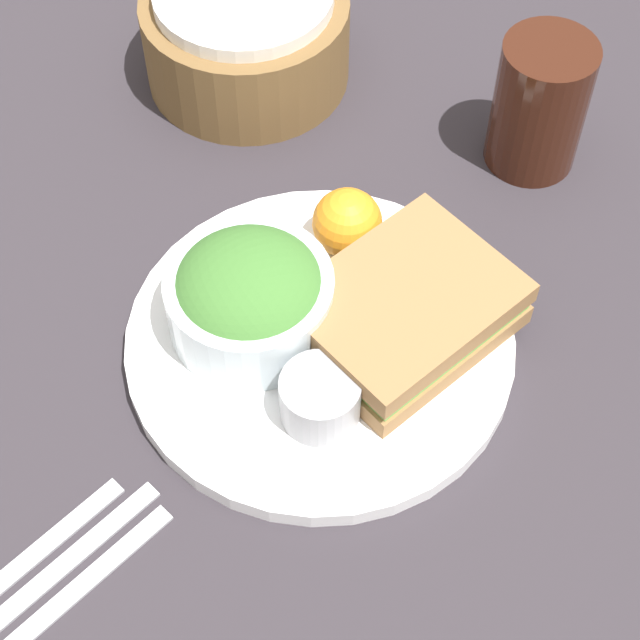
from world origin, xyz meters
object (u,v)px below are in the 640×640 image
(sandwich, at_px, (405,310))
(fork, at_px, (46,616))
(knife, at_px, (27,595))
(plate, at_px, (320,343))
(bread_basket, at_px, (246,35))
(dressing_cup, at_px, (320,398))
(drink_glass, at_px, (540,105))
(salad_bowl, at_px, (250,296))
(spoon, at_px, (9,575))

(sandwich, bearing_deg, fork, -158.03)
(sandwich, relative_size, knife, 0.85)
(plate, height_order, bread_basket, bread_basket)
(dressing_cup, relative_size, fork, 0.28)
(dressing_cup, bearing_deg, drink_glass, 35.65)
(dressing_cup, height_order, bread_basket, bread_basket)
(plate, xyz_separation_m, salad_bowl, (-0.04, 0.03, 0.04))
(sandwich, height_order, bread_basket, bread_basket)
(bread_basket, bearing_deg, knife, -124.35)
(fork, bearing_deg, drink_glass, -176.67)
(fork, xyz_separation_m, spoon, (-0.02, 0.03, 0.00))
(dressing_cup, distance_m, knife, 0.21)
(salad_bowl, distance_m, knife, 0.23)
(salad_bowl, height_order, drink_glass, drink_glass)
(spoon, bearing_deg, plate, 175.86)
(salad_bowl, height_order, spoon, salad_bowl)
(dressing_cup, bearing_deg, plate, 69.92)
(plate, distance_m, knife, 0.25)
(sandwich, height_order, dressing_cup, sandwich)
(sandwich, xyz_separation_m, drink_glass, (0.16, 0.13, 0.02))
(salad_bowl, relative_size, dressing_cup, 2.15)
(dressing_cup, distance_m, drink_glass, 0.29)
(plate, xyz_separation_m, drink_glass, (0.22, 0.11, 0.05))
(salad_bowl, distance_m, drink_glass, 0.27)
(plate, distance_m, sandwich, 0.06)
(plate, bearing_deg, fork, -150.50)
(plate, distance_m, drink_glass, 0.25)
(plate, distance_m, salad_bowl, 0.06)
(bread_basket, xyz_separation_m, fork, (-0.26, -0.40, -0.04))
(drink_glass, distance_m, bread_basket, 0.24)
(sandwich, relative_size, fork, 0.90)
(sandwich, distance_m, fork, 0.30)
(drink_glass, distance_m, fork, 0.50)
(drink_glass, bearing_deg, knife, -153.40)
(plate, relative_size, spoon, 1.57)
(plate, xyz_separation_m, sandwich, (0.06, -0.01, 0.03))
(sandwich, bearing_deg, plate, 167.16)
(drink_glass, xyz_separation_m, fork, (-0.43, -0.24, -0.05))
(plate, relative_size, bread_basket, 1.59)
(dressing_cup, height_order, spoon, dressing_cup)
(fork, distance_m, knife, 0.02)
(dressing_cup, relative_size, bread_basket, 0.31)
(fork, distance_m, spoon, 0.04)
(plate, relative_size, knife, 1.35)
(sandwich, height_order, knife, sandwich)
(dressing_cup, bearing_deg, spoon, -170.72)
(plate, distance_m, spoon, 0.25)
(fork, bearing_deg, salad_bowl, -165.10)
(plate, height_order, sandwich, sandwich)
(sandwich, xyz_separation_m, bread_basket, (-0.02, 0.29, 0.01))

